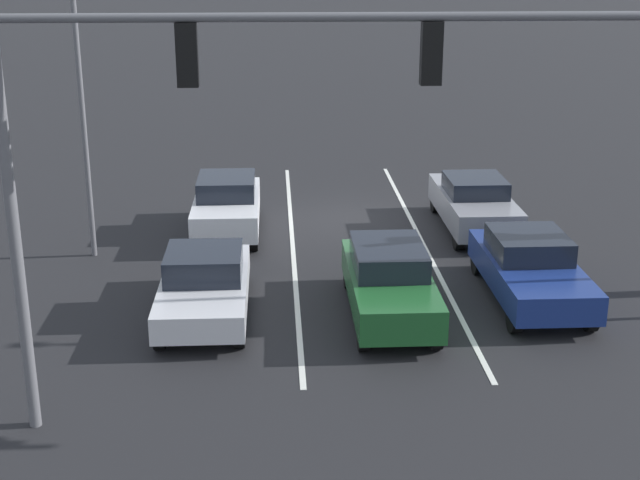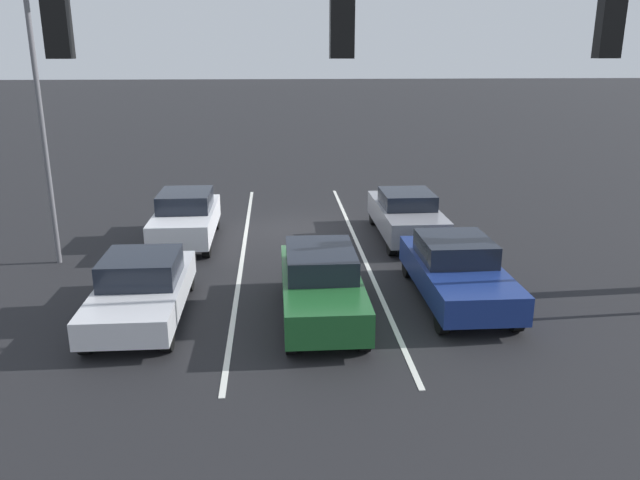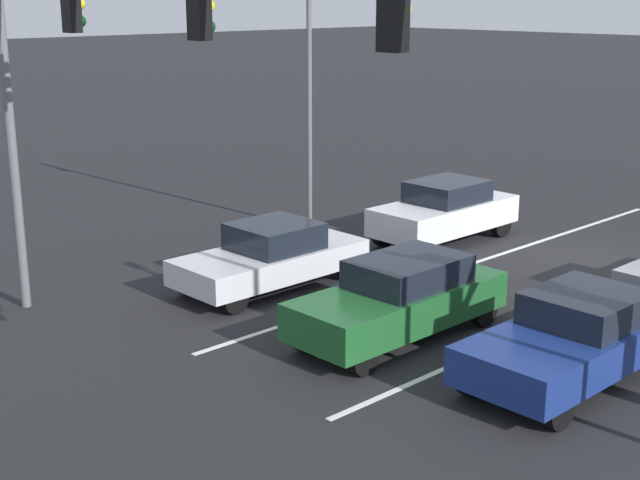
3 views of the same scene
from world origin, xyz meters
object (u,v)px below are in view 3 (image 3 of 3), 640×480
(car_white_rightlane_second, at_px, (445,211))
(street_lamp_right_shoulder, at_px, (314,64))
(car_darkgreen_midlane_front, at_px, (401,298))
(car_silver_rightlane_front, at_px, (272,256))
(car_navy_leftlane_front, at_px, (577,337))
(traffic_signal_gantry, at_px, (115,53))

(car_white_rightlane_second, xyz_separation_m, street_lamp_right_shoulder, (3.23, 1.72, 3.74))
(car_darkgreen_midlane_front, bearing_deg, car_silver_rightlane_front, -2.94)
(car_darkgreen_midlane_front, height_order, street_lamp_right_shoulder, street_lamp_right_shoulder)
(car_darkgreen_midlane_front, distance_m, car_white_rightlane_second, 7.13)
(car_silver_rightlane_front, relative_size, street_lamp_right_shoulder, 0.56)
(car_white_rightlane_second, bearing_deg, car_navy_leftlane_front, 143.39)
(car_navy_leftlane_front, relative_size, car_white_rightlane_second, 1.10)
(car_white_rightlane_second, bearing_deg, car_darkgreen_midlane_front, 122.20)
(car_darkgreen_midlane_front, xyz_separation_m, traffic_signal_gantry, (2.43, 4.40, 4.64))
(car_silver_rightlane_front, bearing_deg, car_darkgreen_midlane_front, 177.06)
(car_navy_leftlane_front, height_order, car_silver_rightlane_front, car_navy_leftlane_front)
(car_navy_leftlane_front, distance_m, car_darkgreen_midlane_front, 3.41)
(car_white_rightlane_second, height_order, street_lamp_right_shoulder, street_lamp_right_shoulder)
(traffic_signal_gantry, relative_size, street_lamp_right_shoulder, 1.60)
(car_darkgreen_midlane_front, bearing_deg, car_white_rightlane_second, -57.80)
(car_darkgreen_midlane_front, bearing_deg, car_navy_leftlane_front, -167.48)
(car_silver_rightlane_front, bearing_deg, car_navy_leftlane_front, -175.86)
(car_silver_rightlane_front, distance_m, car_white_rightlane_second, 5.83)
(car_silver_rightlane_front, height_order, traffic_signal_gantry, traffic_signal_gantry)
(car_silver_rightlane_front, bearing_deg, street_lamp_right_shoulder, -53.77)
(car_white_rightlane_second, distance_m, traffic_signal_gantry, 11.48)
(car_white_rightlane_second, bearing_deg, traffic_signal_gantry, 97.45)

